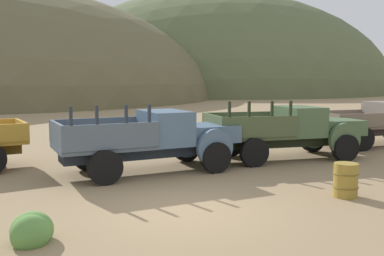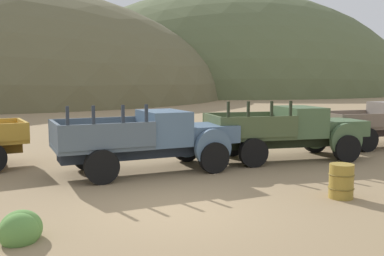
# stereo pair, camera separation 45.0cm
# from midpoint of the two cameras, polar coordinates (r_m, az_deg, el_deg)

# --- Properties ---
(ground_plane) EXTENTS (300.00, 300.00, 0.00)m
(ground_plane) POSITION_cam_midpoint_polar(r_m,az_deg,el_deg) (9.59, -0.96, -10.82)
(ground_plane) COLOR #937A56
(hill_far_right) EXTENTS (83.71, 72.24, 44.30)m
(hill_far_right) POSITION_cam_midpoint_polar(r_m,az_deg,el_deg) (100.73, 4.97, 4.67)
(hill_far_right) COLOR #56603D
(hill_far_right) RESTS_ON ground
(truck_chalk_blue) EXTENTS (5.86, 2.94, 2.16)m
(truck_chalk_blue) POSITION_cam_midpoint_polar(r_m,az_deg,el_deg) (13.50, -3.26, -1.49)
(truck_chalk_blue) COLOR #262D39
(truck_chalk_blue) RESTS_ON ground
(truck_weathered_green) EXTENTS (6.00, 3.74, 2.16)m
(truck_weathered_green) POSITION_cam_midpoint_polar(r_m,az_deg,el_deg) (16.04, 14.56, -0.45)
(truck_weathered_green) COLOR #232B1B
(truck_weathered_green) RESTS_ON ground
(oil_drum_foreground) EXTENTS (0.62, 0.62, 0.83)m
(oil_drum_foreground) POSITION_cam_midpoint_polar(r_m,az_deg,el_deg) (11.09, 20.32, -6.63)
(oil_drum_foreground) COLOR olive
(oil_drum_foreground) RESTS_ON ground
(bush_front_left) EXTENTS (0.78, 0.80, 0.68)m
(bush_front_left) POSITION_cam_midpoint_polar(r_m,az_deg,el_deg) (8.31, -20.30, -12.67)
(bush_front_left) COLOR #5B8E42
(bush_front_left) RESTS_ON ground
(bush_lone_scrub) EXTENTS (0.78, 0.70, 0.61)m
(bush_lone_scrub) POSITION_cam_midpoint_polar(r_m,az_deg,el_deg) (23.78, 16.32, -0.39)
(bush_lone_scrub) COLOR #5B8E42
(bush_lone_scrub) RESTS_ON ground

